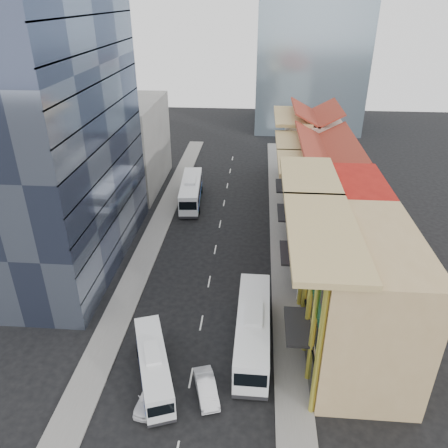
# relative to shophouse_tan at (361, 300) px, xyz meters

# --- Properties ---
(ground) EXTENTS (200.00, 200.00, 0.00)m
(ground) POSITION_rel_shophouse_tan_xyz_m (-14.00, -5.00, -6.00)
(ground) COLOR black
(ground) RESTS_ON ground
(sidewalk_right) EXTENTS (3.00, 90.00, 0.15)m
(sidewalk_right) POSITION_rel_shophouse_tan_xyz_m (-5.50, 17.00, -5.92)
(sidewalk_right) COLOR slate
(sidewalk_right) RESTS_ON ground
(sidewalk_left) EXTENTS (3.00, 90.00, 0.15)m
(sidewalk_left) POSITION_rel_shophouse_tan_xyz_m (-22.50, 17.00, -5.92)
(sidewalk_left) COLOR slate
(sidewalk_left) RESTS_ON ground
(shophouse_tan) EXTENTS (8.00, 14.00, 12.00)m
(shophouse_tan) POSITION_rel_shophouse_tan_xyz_m (0.00, 0.00, 0.00)
(shophouse_tan) COLOR tan
(shophouse_tan) RESTS_ON ground
(shophouse_red) EXTENTS (8.00, 10.00, 12.00)m
(shophouse_red) POSITION_rel_shophouse_tan_xyz_m (0.00, 12.00, 0.00)
(shophouse_red) COLOR #A61A12
(shophouse_red) RESTS_ON ground
(shophouse_cream_near) EXTENTS (8.00, 9.00, 10.00)m
(shophouse_cream_near) POSITION_rel_shophouse_tan_xyz_m (0.00, 21.50, -1.00)
(shophouse_cream_near) COLOR beige
(shophouse_cream_near) RESTS_ON ground
(shophouse_cream_mid) EXTENTS (8.00, 9.00, 10.00)m
(shophouse_cream_mid) POSITION_rel_shophouse_tan_xyz_m (0.00, 30.50, -1.00)
(shophouse_cream_mid) COLOR beige
(shophouse_cream_mid) RESTS_ON ground
(shophouse_cream_far) EXTENTS (8.00, 12.00, 11.00)m
(shophouse_cream_far) POSITION_rel_shophouse_tan_xyz_m (0.00, 41.00, -0.50)
(shophouse_cream_far) COLOR beige
(shophouse_cream_far) RESTS_ON ground
(office_tower) EXTENTS (12.00, 26.00, 30.00)m
(office_tower) POSITION_rel_shophouse_tan_xyz_m (-31.00, 14.00, 9.00)
(office_tower) COLOR #3A435D
(office_tower) RESTS_ON ground
(office_block_far) EXTENTS (10.00, 18.00, 14.00)m
(office_block_far) POSITION_rel_shophouse_tan_xyz_m (-30.00, 37.00, 1.00)
(office_block_far) COLOR gray
(office_block_far) RESTS_ON ground
(bus_left_near) EXTENTS (5.36, 9.89, 3.11)m
(bus_left_near) POSITION_rel_shophouse_tan_xyz_m (-17.01, -4.34, -4.45)
(bus_left_near) COLOR silver
(bus_left_near) RESTS_ON ground
(bus_left_far) EXTENTS (3.82, 12.48, 3.94)m
(bus_left_far) POSITION_rel_shophouse_tan_xyz_m (-19.08, 30.78, -4.03)
(bus_left_far) COLOR silver
(bus_left_far) RESTS_ON ground
(bus_right) EXTENTS (3.11, 12.72, 4.07)m
(bus_right) POSITION_rel_shophouse_tan_xyz_m (-8.92, 0.21, -3.96)
(bus_right) COLOR white
(bus_right) RESTS_ON ground
(sedan_left) EXTENTS (2.35, 4.73, 1.55)m
(sedan_left) POSITION_rel_shophouse_tan_xyz_m (-16.70, -6.60, -5.23)
(sedan_left) COLOR white
(sedan_left) RESTS_ON ground
(sedan_right) EXTENTS (2.67, 4.50, 1.40)m
(sedan_right) POSITION_rel_shophouse_tan_xyz_m (-12.49, -5.59, -5.30)
(sedan_right) COLOR silver
(sedan_right) RESTS_ON ground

